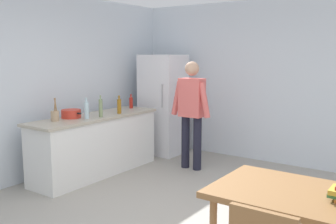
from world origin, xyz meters
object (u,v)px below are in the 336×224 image
object	(u,v)px
refrigerator	(163,104)
dining_table	(304,203)
utensil_jar	(55,115)
bottle_sauce_red	(131,103)
cooking_pot	(71,114)
person	(192,108)
bottle_water_clear	(87,110)
bottle_oil_amber	(119,106)
bottle_vinegar_tall	(101,108)

from	to	relation	value
refrigerator	dining_table	world-z (taller)	refrigerator
utensil_jar	bottle_sauce_red	world-z (taller)	utensil_jar
cooking_pot	person	bearing A→B (deg)	50.35
bottle_water_clear	bottle_oil_amber	world-z (taller)	bottle_water_clear
bottle_sauce_red	utensil_jar	bearing A→B (deg)	-91.23
person	bottle_oil_amber	xyz separation A→B (m)	(-0.88, -0.70, 0.04)
person	cooking_pot	xyz separation A→B (m)	(-1.17, -1.41, -0.02)
bottle_vinegar_tall	bottle_oil_amber	bearing A→B (deg)	89.95
dining_table	bottle_sauce_red	size ratio (longest dim) A/B	5.83
person	cooking_pot	world-z (taller)	person
bottle_water_clear	person	bearing A→B (deg)	54.95
dining_table	bottle_vinegar_tall	size ratio (longest dim) A/B	4.37
person	utensil_jar	size ratio (longest dim) A/B	5.31
bottle_water_clear	utensil_jar	bearing A→B (deg)	-119.44
person	bottle_water_clear	size ratio (longest dim) A/B	5.67
cooking_pot	bottle_vinegar_tall	world-z (taller)	bottle_vinegar_tall
bottle_water_clear	bottle_vinegar_tall	size ratio (longest dim) A/B	0.94
cooking_pot	utensil_jar	xyz separation A→B (m)	(0.02, -0.30, 0.02)
bottle_sauce_red	person	bearing A→B (deg)	7.59
cooking_pot	bottle_oil_amber	distance (m)	0.77
person	bottle_sauce_red	bearing A→B (deg)	-172.41
utensil_jar	bottle_oil_amber	bearing A→B (deg)	75.22
bottle_sauce_red	bottle_vinegar_tall	size ratio (longest dim) A/B	0.75
bottle_water_clear	bottle_oil_amber	bearing A→B (deg)	85.36
bottle_oil_amber	bottle_sauce_red	bearing A→B (deg)	112.91
bottle_water_clear	dining_table	bearing A→B (deg)	-14.02
bottle_water_clear	bottle_vinegar_tall	xyz separation A→B (m)	(0.05, 0.23, 0.01)
person	cooking_pot	size ratio (longest dim) A/B	4.25
person	cooking_pot	distance (m)	1.83
refrigerator	bottle_water_clear	size ratio (longest dim) A/B	6.00
bottle_oil_amber	bottle_water_clear	bearing A→B (deg)	-94.64
refrigerator	utensil_jar	world-z (taller)	refrigerator
dining_table	bottle_oil_amber	world-z (taller)	bottle_oil_amber
bottle_sauce_red	dining_table	bearing A→B (deg)	-29.98
dining_table	bottle_sauce_red	world-z (taller)	bottle_sauce_red
bottle_water_clear	bottle_vinegar_tall	world-z (taller)	bottle_vinegar_tall
bottle_vinegar_tall	bottle_water_clear	bearing A→B (deg)	-102.39
refrigerator	cooking_pot	bearing A→B (deg)	-96.30
cooking_pot	bottle_vinegar_tall	distance (m)	0.43
refrigerator	bottle_sauce_red	xyz separation A→B (m)	(-0.16, -0.70, 0.10)
refrigerator	utensil_jar	size ratio (longest dim) A/B	5.62
utensil_jar	bottle_water_clear	distance (m)	0.44
utensil_jar	bottle_oil_amber	size ratio (longest dim) A/B	1.14
bottle_vinegar_tall	bottle_sauce_red	bearing A→B (deg)	103.78
person	bottle_water_clear	world-z (taller)	person
person	bottle_oil_amber	bearing A→B (deg)	-141.52
refrigerator	person	bearing A→B (deg)	-30.23
person	refrigerator	bearing A→B (deg)	149.77
bottle_water_clear	bottle_vinegar_tall	distance (m)	0.24
bottle_oil_amber	dining_table	bearing A→B (deg)	-24.13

